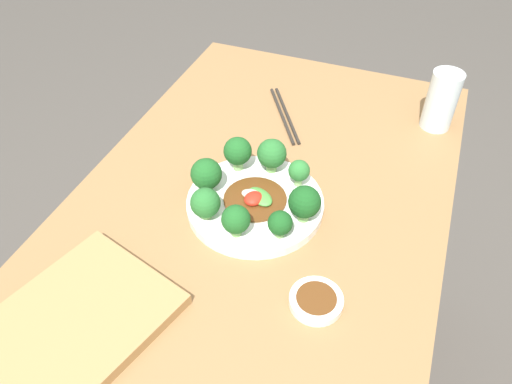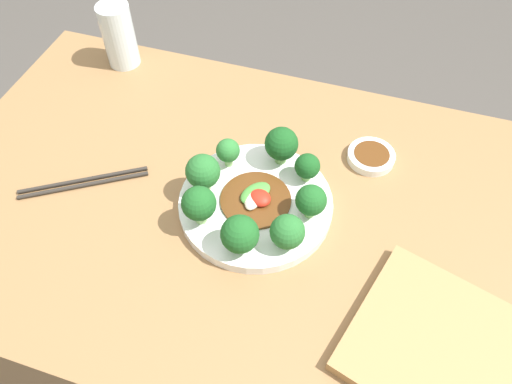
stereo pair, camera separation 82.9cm
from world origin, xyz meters
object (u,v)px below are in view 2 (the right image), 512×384
(chopsticks, at_px, (84,183))
(sauce_dish, at_px, (371,156))
(plate, at_px, (256,203))
(broccoli_northeast, at_px, (199,204))
(broccoli_east, at_px, (204,170))
(stirfry_center, at_px, (256,197))
(broccoli_southeast, at_px, (228,151))
(broccoli_northwest, at_px, (287,232))
(broccoli_west, at_px, (311,199))
(cutting_board, at_px, (459,358))
(broccoli_south, at_px, (281,144))
(drinking_glass, at_px, (119,35))
(broccoli_north, at_px, (240,234))
(broccoli_southwest, at_px, (307,167))

(chopsticks, bearing_deg, sauce_dish, -155.96)
(plate, height_order, broccoli_northeast, broccoli_northeast)
(broccoli_east, xyz_separation_m, stirfry_center, (-0.09, 0.00, -0.03))
(broccoli_southeast, height_order, sauce_dish, broccoli_southeast)
(broccoli_northwest, height_order, sauce_dish, broccoli_northwest)
(broccoli_west, bearing_deg, plate, 0.92)
(broccoli_northwest, distance_m, sauce_dish, 0.25)
(plate, bearing_deg, stirfry_center, -100.14)
(broccoli_east, relative_size, chopsticks, 0.36)
(stirfry_center, relative_size, cutting_board, 0.35)
(broccoli_south, xyz_separation_m, drinking_glass, (0.39, -0.18, 0.01))
(broccoli_south, bearing_deg, broccoli_southeast, 23.00)
(broccoli_north, bearing_deg, broccoli_west, -131.10)
(broccoli_south, xyz_separation_m, stirfry_center, (0.01, 0.09, -0.03))
(broccoli_southwest, relative_size, cutting_board, 0.16)
(plate, relative_size, broccoli_northwest, 4.16)
(broccoli_west, bearing_deg, cutting_board, 146.17)
(broccoli_west, bearing_deg, broccoli_east, 0.04)
(broccoli_northwest, height_order, cutting_board, broccoli_northwest)
(broccoli_east, distance_m, cutting_board, 0.45)
(broccoli_southwest, height_order, stirfry_center, broccoli_southwest)
(sauce_dish, bearing_deg, broccoli_southwest, 43.88)
(broccoli_east, bearing_deg, broccoli_southwest, -156.62)
(plate, relative_size, sauce_dish, 3.00)
(broccoli_southwest, distance_m, cutting_board, 0.35)
(plate, height_order, broccoli_west, broccoli_west)
(broccoli_northeast, relative_size, broccoli_southwest, 1.34)
(drinking_glass, bearing_deg, broccoli_northeast, 132.10)
(broccoli_south, bearing_deg, broccoli_southwest, 153.48)
(broccoli_northwest, bearing_deg, plate, -43.75)
(broccoli_northeast, height_order, broccoli_west, broccoli_northeast)
(broccoli_southeast, xyz_separation_m, broccoli_southwest, (-0.13, -0.01, -0.00))
(plate, height_order, broccoli_north, broccoli_north)
(plate, height_order, broccoli_southwest, broccoli_southwest)
(cutting_board, bearing_deg, plate, -25.96)
(broccoli_east, relative_size, cutting_board, 0.21)
(plate, relative_size, chopsticks, 1.29)
(sauce_dish, bearing_deg, broccoli_north, 58.35)
(broccoli_northwest, xyz_separation_m, drinking_glass, (0.45, -0.34, 0.01))
(plate, distance_m, broccoli_north, 0.11)
(broccoli_south, relative_size, chopsticks, 0.36)
(broccoli_southeast, bearing_deg, sauce_dish, -156.15)
(sauce_dish, bearing_deg, broccoli_northeast, 43.98)
(broccoli_southwest, relative_size, stirfry_center, 0.45)
(broccoli_north, distance_m, stirfry_center, 0.10)
(broccoli_north, xyz_separation_m, broccoli_northwest, (-0.06, -0.03, -0.00))
(plate, height_order, broccoli_northwest, broccoli_northwest)
(sauce_dish, bearing_deg, broccoli_northwest, 67.70)
(cutting_board, bearing_deg, stirfry_center, -26.13)
(broccoli_southeast, height_order, stirfry_center, broccoli_southeast)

